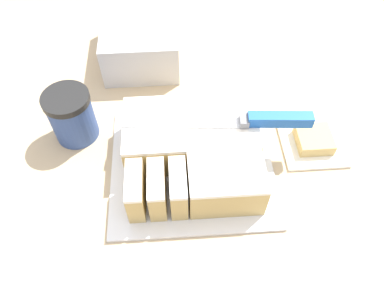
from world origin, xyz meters
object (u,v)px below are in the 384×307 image
Objects in this scene: knife at (256,120)px; brownie at (314,139)px; coffee_cup at (72,116)px; storage_box at (141,39)px; cake at (194,152)px; cake_board at (192,166)px.

knife is 5.11× the size of brownie.
coffee_cup reaches higher than storage_box.
knife is at bearing 13.82° from cake.
knife is 1.58× the size of storage_box.
knife is at bearing -55.01° from storage_box.
brownie is (0.24, 0.03, -0.03)m from cake.
coffee_cup is at bearing 156.32° from cake_board.
cake is at bearing -172.12° from brownie.
knife reaches higher than brownie.
storage_box is at bearing 106.04° from cake_board.
cake is at bearing 18.29° from knife.
knife reaches higher than cake.
storage_box is (-0.21, 0.30, -0.04)m from knife.
cake reaches higher than brownie.
storage_box reaches higher than cake.
storage_box is (-0.10, 0.33, 0.00)m from cake.
coffee_cup reaches higher than cake_board.
brownie is (0.47, -0.06, -0.04)m from coffee_cup.
cake is at bearing 42.98° from cake_board.
storage_box is (0.13, 0.24, -0.01)m from coffee_cup.
cake is 0.72× the size of knife.
cake is 3.66× the size of brownie.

